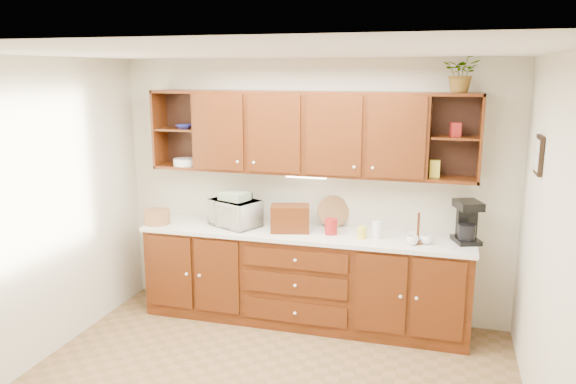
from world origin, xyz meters
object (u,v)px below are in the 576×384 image
Objects in this scene: microwave at (235,213)px; potted_plant at (462,73)px; coffee_maker at (467,222)px; bread_box at (290,218)px.

potted_plant reaches higher than microwave.
potted_plant is (-0.13, -0.00, 1.34)m from coffee_maker.
coffee_maker reaches higher than bread_box.
potted_plant is (2.12, 0.07, 1.39)m from microwave.
bread_box is 0.96× the size of coffee_maker.
coffee_maker is at bearing -10.21° from bread_box.
microwave is 2.53m from potted_plant.
microwave is at bearing -178.13° from potted_plant.
microwave is 1.31× the size of bread_box.
coffee_maker is (2.24, 0.07, 0.05)m from microwave.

